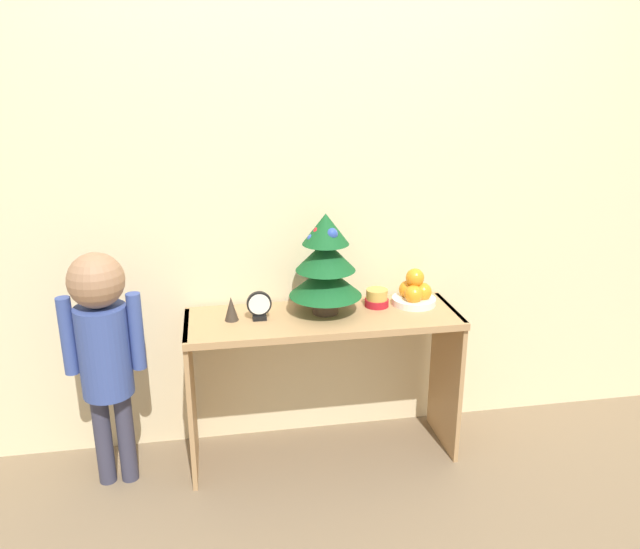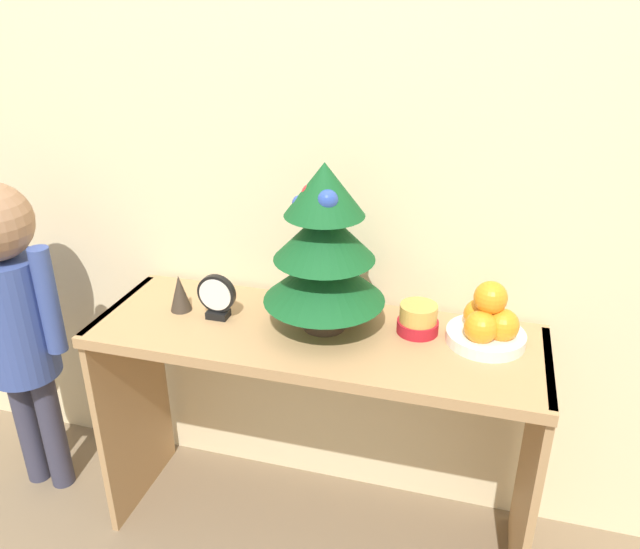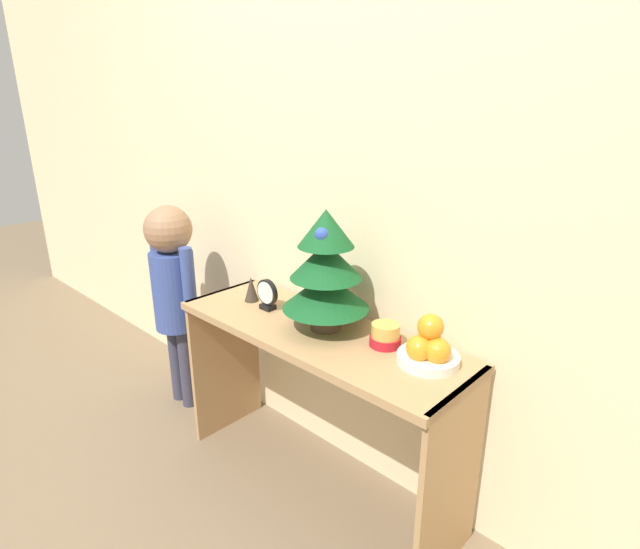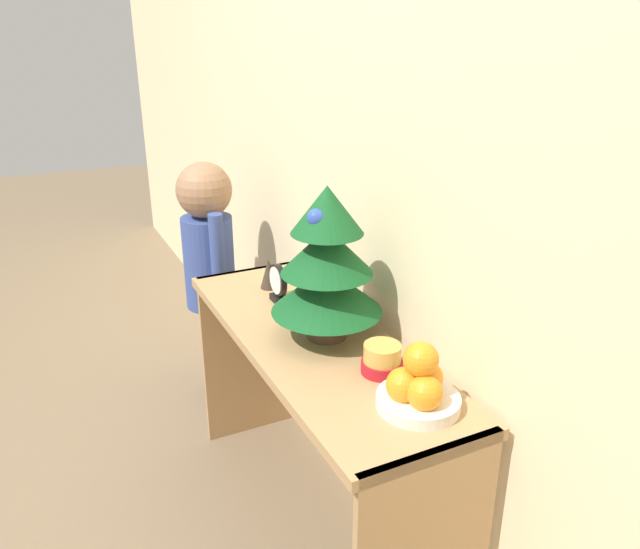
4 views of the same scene
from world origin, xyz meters
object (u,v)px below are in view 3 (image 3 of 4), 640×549
Objects in this scene: fruit_bowl at (429,348)px; figurine at (251,289)px; child_figure at (173,281)px; singing_bowl at (385,335)px; desk_clock at (267,295)px; mini_tree at (326,270)px.

fruit_bowl is 1.89× the size of figurine.
child_figure reaches higher than figurine.
fruit_bowl is at bearing 3.26° from figurine.
figurine reaches higher than singing_bowl.
fruit_bowl is 1.58× the size of desk_clock.
mini_tree is 3.53× the size of desk_clock.
singing_bowl is 0.11× the size of child_figure.
fruit_bowl is 1.34m from child_figure.
desk_clock is 0.12× the size of child_figure.
mini_tree reaches higher than child_figure.
mini_tree is at bearing 4.78° from child_figure.
figurine is (-0.65, -0.05, 0.01)m from singing_bowl.
singing_bowl is 0.86× the size of desk_clock.
child_figure reaches higher than desk_clock.
figurine is (-0.12, 0.01, -0.01)m from desk_clock.
fruit_bowl is 0.82m from figurine.
mini_tree is 4.10× the size of singing_bowl.
fruit_bowl is at bearing 4.94° from desk_clock.
figurine is (-0.82, -0.05, -0.00)m from fruit_bowl.
mini_tree is at bearing 2.16° from figurine.
mini_tree is 0.31m from singing_bowl.
singing_bowl is at bearing 4.77° from figurine.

